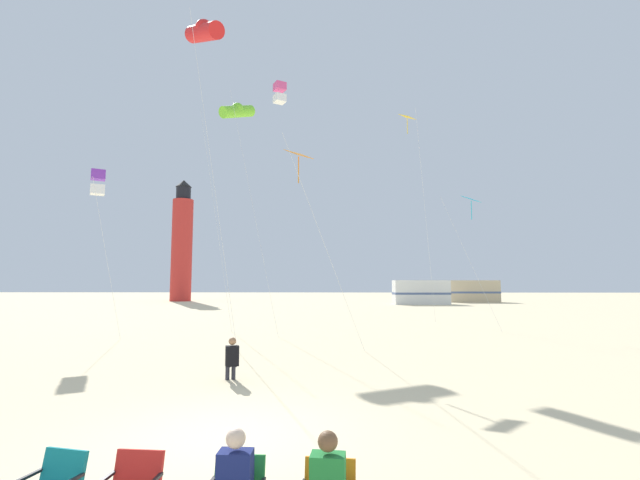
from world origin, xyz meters
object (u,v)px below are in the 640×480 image
object	(u,v)px
kite_diamond_cyan	(471,204)
kite_tube_scarlet	(204,32)
kite_tube_lime	(237,111)
lighthouse_distant	(182,244)
kite_flyer_standing	(232,358)
kite_diamond_gold	(409,127)
kite_diamond_orange	(300,161)
rv_van_tan	(473,291)
kite_box_violet	(98,183)
kite_box_rainbow	(280,93)
rv_van_white	(421,292)

from	to	relation	value
kite_diamond_cyan	kite_tube_scarlet	bearing A→B (deg)	-149.04
kite_tube_lime	lighthouse_distant	distance (m)	37.69
kite_flyer_standing	kite_diamond_gold	bearing A→B (deg)	-133.71
kite_flyer_standing	kite_tube_lime	world-z (taller)	kite_tube_lime
kite_diamond_cyan	kite_diamond_orange	xyz separation A→B (m)	(-9.38, -7.94, 0.34)
kite_tube_scarlet	rv_van_tan	size ratio (longest dim) A/B	2.11
kite_box_violet	kite_diamond_orange	bearing A→B (deg)	-14.46
kite_box_rainbow	kite_tube_lime	bearing A→B (deg)	151.15
kite_tube_lime	rv_van_tan	xyz separation A→B (m)	(24.13, 32.13, -11.46)
rv_van_tan	kite_diamond_cyan	bearing A→B (deg)	-107.44
rv_van_tan	lighthouse_distant	bearing A→B (deg)	177.24
kite_tube_scarlet	kite_diamond_gold	bearing A→B (deg)	47.84
kite_tube_lime	kite_diamond_orange	bearing A→B (deg)	-61.79
kite_tube_scarlet	kite_diamond_cyan	bearing A→B (deg)	30.96
kite_flyer_standing	kite_diamond_orange	world-z (taller)	kite_diamond_orange
kite_tube_lime	kite_diamond_orange	distance (m)	10.65
kite_box_violet	lighthouse_distant	xyz separation A→B (m)	(-9.61, 39.94, 0.65)
kite_tube_scarlet	kite_box_violet	xyz separation A→B (m)	(-5.53, 2.55, -5.75)
kite_diamond_orange	rv_van_tan	world-z (taller)	kite_diamond_orange
kite_box_violet	rv_van_white	bearing A→B (deg)	56.27
kite_tube_scarlet	rv_van_tan	bearing A→B (deg)	59.45
kite_box_rainbow	rv_van_white	xyz separation A→B (m)	(13.56, 28.01, -11.86)
lighthouse_distant	kite_flyer_standing	bearing A→B (deg)	-69.66
kite_diamond_orange	rv_van_white	distance (m)	37.11
kite_diamond_cyan	kite_diamond_gold	world-z (taller)	kite_diamond_gold
kite_diamond_orange	kite_diamond_cyan	bearing A→B (deg)	40.24
lighthouse_distant	kite_tube_scarlet	bearing A→B (deg)	-70.38
kite_box_violet	rv_van_white	size ratio (longest dim) A/B	1.19
kite_diamond_orange	lighthouse_distant	bearing A→B (deg)	114.31
kite_tube_lime	kite_box_rainbow	size ratio (longest dim) A/B	0.98
kite_diamond_orange	kite_tube_lime	bearing A→B (deg)	118.21
kite_diamond_gold	lighthouse_distant	bearing A→B (deg)	129.85
kite_tube_scarlet	kite_tube_lime	world-z (taller)	kite_tube_scarlet
kite_tube_scarlet	lighthouse_distant	distance (m)	45.40
kite_tube_scarlet	kite_diamond_gold	xyz separation A→B (m)	(10.58, 11.68, 0.09)
rv_van_white	kite_flyer_standing	bearing A→B (deg)	-110.68
kite_tube_lime	kite_diamond_orange	world-z (taller)	kite_tube_lime
kite_diamond_orange	rv_van_white	size ratio (longest dim) A/B	1.22
kite_diamond_cyan	rv_van_tan	size ratio (longest dim) A/B	1.18
kite_box_violet	lighthouse_distant	distance (m)	41.08
lighthouse_distant	rv_van_tan	size ratio (longest dim) A/B	2.60
kite_tube_scarlet	kite_diamond_gold	distance (m)	15.76
kite_tube_scarlet	kite_tube_lime	xyz separation A→B (m)	(-0.34, 8.19, -0.10)
kite_tube_lime	kite_flyer_standing	bearing A→B (deg)	-77.81
kite_diamond_orange	lighthouse_distant	xyz separation A→B (m)	(-19.15, 42.40, 0.37)
kite_tube_scarlet	rv_van_white	world-z (taller)	kite_tube_scarlet
kite_tube_scarlet	kite_diamond_cyan	xyz separation A→B (m)	(13.38, 8.03, -5.82)
rv_van_tan	kite_tube_lime	bearing A→B (deg)	-126.48
kite_flyer_standing	rv_van_white	distance (m)	42.21
kite_diamond_gold	rv_van_tan	xyz separation A→B (m)	(13.22, 28.64, -11.64)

